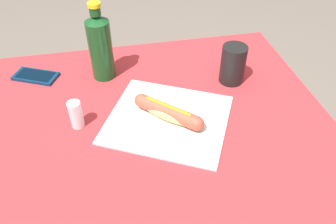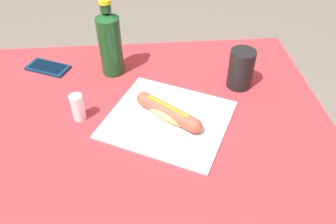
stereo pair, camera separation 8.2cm
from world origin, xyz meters
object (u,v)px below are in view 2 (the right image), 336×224
(cell_phone, at_px, (48,68))
(salt_shaker, at_px, (78,107))
(hot_dog, at_px, (168,112))
(drinking_cup, at_px, (241,69))
(soda_bottle, at_px, (110,42))

(cell_phone, height_order, salt_shaker, salt_shaker)
(hot_dog, height_order, salt_shaker, salt_shaker)
(drinking_cup, bearing_deg, cell_phone, -12.94)
(hot_dog, distance_m, cell_phone, 0.48)
(cell_phone, distance_m, salt_shaker, 0.30)
(hot_dog, xyz_separation_m, salt_shaker, (0.25, -0.03, 0.01))
(cell_phone, bearing_deg, hot_dog, 143.23)
(hot_dog, height_order, soda_bottle, soda_bottle)
(hot_dog, xyz_separation_m, soda_bottle, (0.16, -0.25, 0.08))
(soda_bottle, distance_m, drinking_cup, 0.42)
(hot_dog, relative_size, drinking_cup, 1.38)
(soda_bottle, distance_m, salt_shaker, 0.25)
(drinking_cup, relative_size, salt_shaker, 1.53)
(soda_bottle, height_order, drinking_cup, soda_bottle)
(hot_dog, xyz_separation_m, cell_phone, (0.39, -0.29, -0.02))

